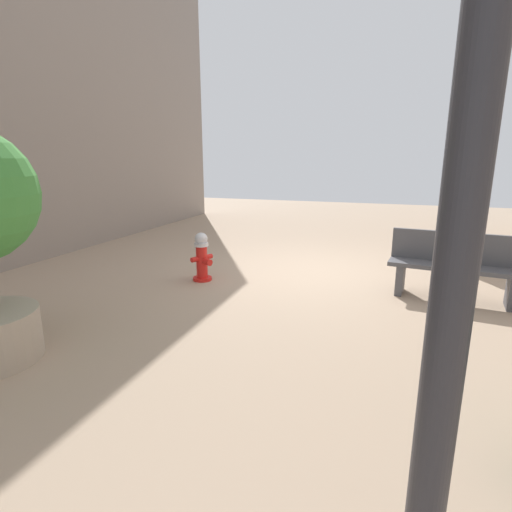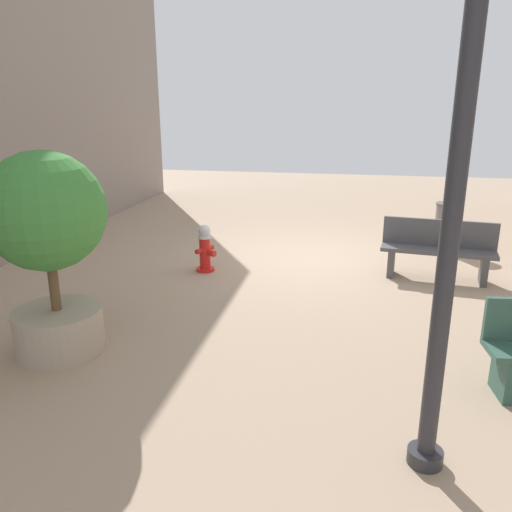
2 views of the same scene
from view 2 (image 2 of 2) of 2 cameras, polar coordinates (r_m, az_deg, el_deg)
The scene contains 6 objects.
ground_plane at distance 9.49m, azimuth 6.46°, elevation -0.22°, with size 23.40×23.40×0.00m, color tan.
fire_hydrant at distance 8.65m, azimuth -5.72°, elevation 0.86°, with size 0.38×0.40×0.80m.
bench_near at distance 8.74m, azimuth 19.67°, elevation 0.80°, with size 1.81×0.66×0.95m.
planter_tree at distance 5.98m, azimuth -22.25°, elevation 2.22°, with size 1.30×1.30×2.30m.
street_lamp at distance 3.68m, azimuth 22.20°, elevation 14.33°, with size 0.36×0.36×4.37m.
trash_bin at distance 10.54m, azimuth 20.58°, elevation 3.11°, with size 0.50×0.50×0.92m.
Camera 2 is at (-0.68, 9.06, 2.76)m, focal length 35.79 mm.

